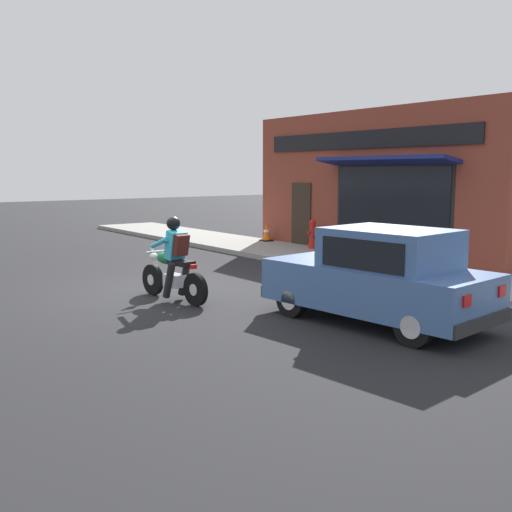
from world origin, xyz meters
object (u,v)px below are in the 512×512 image
Objects in this scene: motorcycle_with_rider at (174,266)px; car_hatchback at (379,277)px; traffic_cone at (267,232)px; fire_hydrant at (312,234)px.

motorcycle_with_rider is 3.99m from car_hatchback.
car_hatchback is 6.53× the size of traffic_cone.
fire_hydrant is (4.90, 7.00, -0.19)m from car_hatchback.
motorcycle_with_rider is 3.36× the size of traffic_cone.
traffic_cone is at bearing 88.14° from fire_hydrant.
fire_hydrant is at bearing 55.03° from car_hatchback.
fire_hydrant is at bearing 27.19° from motorcycle_with_rider.
motorcycle_with_rider is 7.53m from fire_hydrant.
car_hatchback is at bearing -124.97° from fire_hydrant.
fire_hydrant reaches higher than traffic_cone.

